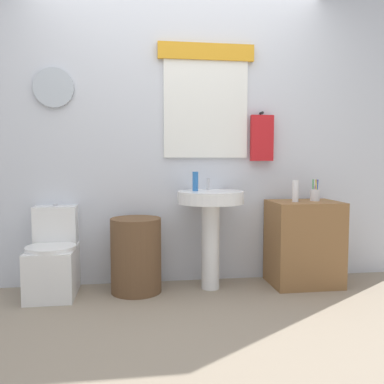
# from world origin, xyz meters

# --- Properties ---
(ground_plane) EXTENTS (8.00, 8.00, 0.00)m
(ground_plane) POSITION_xyz_m (0.00, 0.00, 0.00)
(ground_plane) COLOR gray
(back_wall) EXTENTS (4.40, 0.18, 2.60)m
(back_wall) POSITION_xyz_m (0.00, 1.15, 1.31)
(back_wall) COLOR silver
(back_wall) RESTS_ON ground_plane
(toilet) EXTENTS (0.38, 0.51, 0.71)m
(toilet) POSITION_xyz_m (-1.02, 0.88, 0.27)
(toilet) COLOR white
(toilet) RESTS_ON ground_plane
(laundry_hamper) EXTENTS (0.41, 0.41, 0.60)m
(laundry_hamper) POSITION_xyz_m (-0.37, 0.85, 0.30)
(laundry_hamper) COLOR brown
(laundry_hamper) RESTS_ON ground_plane
(pedestal_sink) EXTENTS (0.55, 0.55, 0.82)m
(pedestal_sink) POSITION_xyz_m (0.24, 0.85, 0.62)
(pedestal_sink) COLOR white
(pedestal_sink) RESTS_ON ground_plane
(faucet) EXTENTS (0.03, 0.03, 0.10)m
(faucet) POSITION_xyz_m (0.24, 0.97, 0.87)
(faucet) COLOR silver
(faucet) RESTS_ON pedestal_sink
(wooden_cabinet) EXTENTS (0.58, 0.44, 0.72)m
(wooden_cabinet) POSITION_xyz_m (1.06, 0.85, 0.36)
(wooden_cabinet) COLOR olive
(wooden_cabinet) RESTS_ON ground_plane
(soap_bottle) EXTENTS (0.05, 0.05, 0.16)m
(soap_bottle) POSITION_xyz_m (0.12, 0.90, 0.90)
(soap_bottle) COLOR #2D6BB7
(soap_bottle) RESTS_ON pedestal_sink
(lotion_bottle) EXTENTS (0.05, 0.05, 0.18)m
(lotion_bottle) POSITION_xyz_m (0.96, 0.81, 0.81)
(lotion_bottle) COLOR white
(lotion_bottle) RESTS_ON wooden_cabinet
(toothbrush_cup) EXTENTS (0.08, 0.08, 0.19)m
(toothbrush_cup) POSITION_xyz_m (1.16, 0.87, 0.78)
(toothbrush_cup) COLOR silver
(toothbrush_cup) RESTS_ON wooden_cabinet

